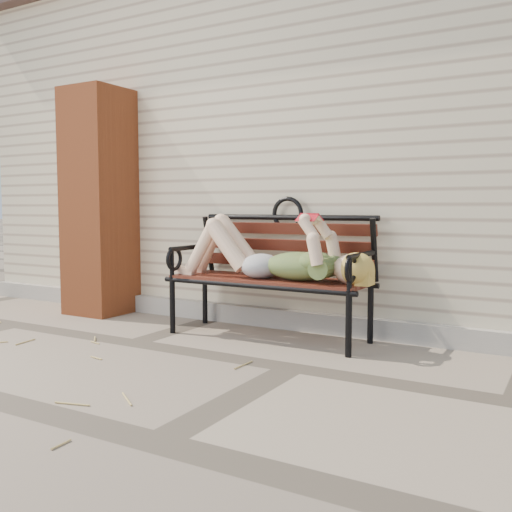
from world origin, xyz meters
The scene contains 7 objects.
ground centered at (0.00, 0.00, 0.00)m, with size 80.00×80.00×0.00m, color gray.
house_wall centered at (0.00, 3.00, 1.50)m, with size 8.00×4.00×3.00m, color beige.
foundation_strip centered at (0.00, 0.97, 0.07)m, with size 8.00×0.10×0.15m, color #AEA89D.
brick_pillar centered at (-2.30, 0.75, 1.00)m, with size 0.50×0.50×2.00m, color #AD4F27.
garden_bench centered at (-0.50, 0.71, 0.58)m, with size 1.61×0.64×1.04m.
reading_woman centered at (-0.49, 0.59, 0.62)m, with size 1.51×0.34×0.48m.
straw_scatter centered at (-1.38, -0.84, 0.01)m, with size 3.04×1.53×0.01m.
Camera 1 is at (1.47, -3.00, 0.96)m, focal length 40.00 mm.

